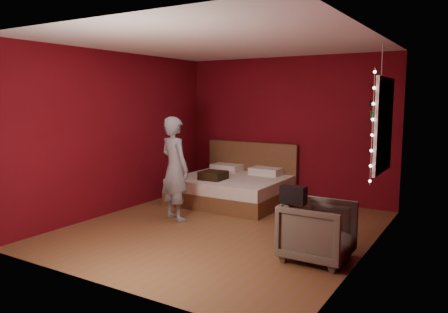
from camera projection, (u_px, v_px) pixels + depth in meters
floor at (223, 229)px, 6.26m from camera, size 4.50×4.50×0.00m
room_walls at (223, 111)px, 6.04m from camera, size 4.04×4.54×2.62m
window at (383, 125)px, 5.81m from camera, size 0.05×0.97×1.27m
fairy_lights at (372, 127)px, 5.38m from camera, size 0.04×0.04×1.45m
bed at (234, 187)px, 7.84m from camera, size 1.86×1.58×1.02m
person at (175, 169)px, 6.64m from camera, size 0.67×0.55×1.59m
armchair at (318, 231)px, 5.01m from camera, size 0.76×0.74×0.69m
handbag at (293, 195)px, 4.86m from camera, size 0.28×0.15×0.20m
throw_pillow at (213, 175)px, 7.52m from camera, size 0.41×0.41×0.14m
hanging_plant at (380, 108)px, 6.19m from camera, size 0.47×0.44×1.10m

